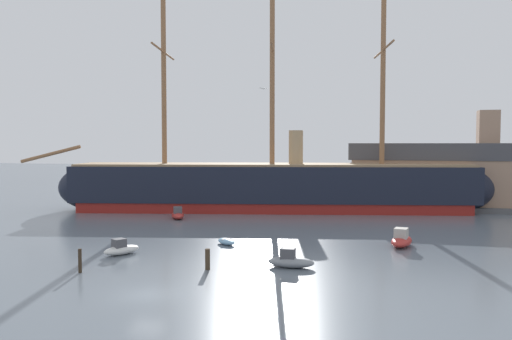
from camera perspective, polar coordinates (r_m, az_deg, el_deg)
ground_plane at (r=39.17m, az=-11.88°, el=-13.25°), size 400.00×400.00×0.00m
tall_ship at (r=83.13m, az=1.77°, el=-1.76°), size 75.30×21.83×36.53m
motorboat_foreground_left at (r=52.87m, az=-14.59°, el=-8.38°), size 3.27×4.06×1.59m
motorboat_foreground_right at (r=46.15m, az=3.82°, el=-9.91°), size 4.10×1.74×1.71m
dinghy_near_centre at (r=56.19m, az=-3.28°, el=-7.85°), size 2.89×2.77×0.66m
motorboat_mid_right at (r=57.09m, az=15.69°, el=-7.41°), size 2.91×5.05×1.99m
motorboat_alongside_bow at (r=75.44m, az=-8.60°, el=-4.85°), size 3.49×4.50×1.75m
motorboat_far_left at (r=100.90m, az=-12.07°, el=-2.86°), size 3.63×4.95×1.92m
sailboat_far_right at (r=88.34m, az=22.29°, el=-3.92°), size 2.10×5.34×6.78m
sailboat_distant_centre at (r=100.32m, az=5.11°, el=-2.98°), size 1.56×3.91×4.96m
mooring_piling_nearest at (r=46.62m, az=-18.77°, el=-9.42°), size 0.30×0.30×2.03m
mooring_piling_left_pair at (r=45.45m, az=-5.34°, el=-9.73°), size 0.43×0.43×1.81m
seagull_in_flight at (r=66.45m, az=0.86°, el=8.94°), size 0.92×1.11×0.14m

